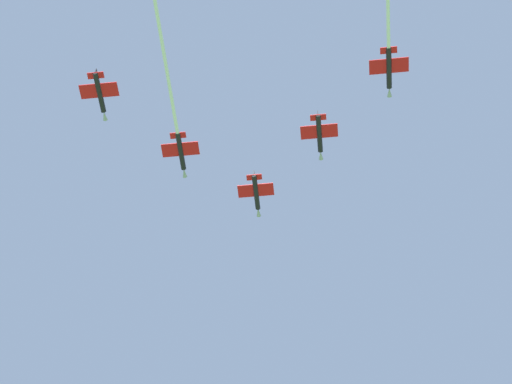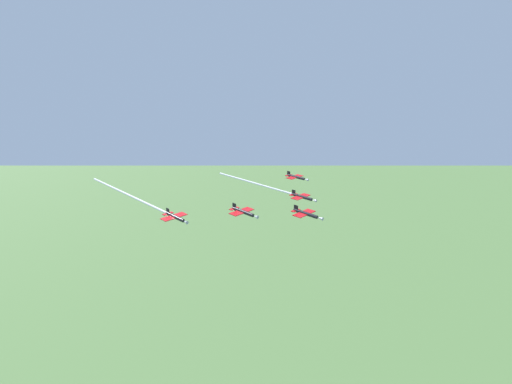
# 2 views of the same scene
# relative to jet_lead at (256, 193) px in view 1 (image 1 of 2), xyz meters

# --- Properties ---
(jet_lead) EXTENTS (12.46, 10.13, 2.79)m
(jet_lead) POSITION_rel_jet_lead_xyz_m (0.00, 0.00, 0.00)
(jet_lead) COLOR black
(jet_port_inner) EXTENTS (52.73, 35.73, 2.79)m
(jet_port_inner) POSITION_rel_jet_lead_xyz_m (36.90, 3.33, -1.49)
(jet_port_inner) COLOR black
(jet_starboard_inner) EXTENTS (12.46, 10.13, 2.79)m
(jet_starboard_inner) POSITION_rel_jet_lead_xyz_m (2.87, 23.24, 1.48)
(jet_starboard_inner) COLOR black
(jet_port_outer) EXTENTS (12.46, 10.13, 2.79)m
(jet_port_outer) POSITION_rel_jet_lead_xyz_m (47.01, -11.23, 0.39)
(jet_port_outer) COLOR black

